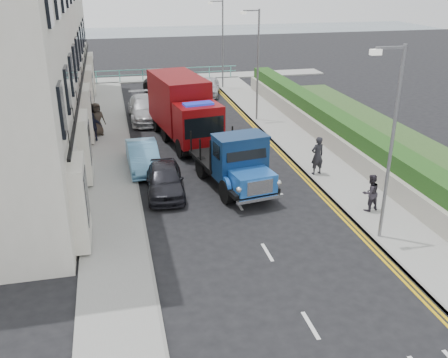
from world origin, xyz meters
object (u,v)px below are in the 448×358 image
lamp_far (221,39)px  parked_car_front (165,179)px  lamp_mid (256,59)px  pedestrian_east_near (317,156)px  lamp_near (390,135)px  red_lorry (183,108)px  bedford_lorry (238,166)px

lamp_far → parked_car_front: bearing=-109.3°
lamp_mid → parked_car_front: (-7.07, -10.18, -3.32)m
lamp_mid → parked_car_front: lamp_mid is taller
lamp_mid → lamp_far: same height
pedestrian_east_near → lamp_near: bearing=75.7°
lamp_near → pedestrian_east_near: bearing=87.9°
red_lorry → pedestrian_east_near: size_ratio=3.89×
lamp_near → lamp_mid: 16.00m
red_lorry → pedestrian_east_near: 8.73m
pedestrian_east_near → lamp_mid: bearing=-101.0°
parked_car_front → lamp_far: bearing=74.3°
lamp_near → pedestrian_east_near: (0.22, 6.21, -2.95)m
red_lorry → parked_car_front: size_ratio=1.81×
red_lorry → bedford_lorry: bearing=-89.4°
bedford_lorry → parked_car_front: bearing=161.6°
red_lorry → lamp_mid: bearing=21.1°
pedestrian_east_near → lamp_far: bearing=-101.7°
lamp_near → parked_car_front: (-7.07, 5.82, -3.32)m
bedford_lorry → parked_car_front: bedford_lorry is taller
lamp_near → red_lorry: bearing=111.6°
lamp_near → parked_car_front: 9.74m
lamp_mid → red_lorry: bearing=-150.1°
lamp_near → bedford_lorry: lamp_near is taller
parked_car_front → pedestrian_east_near: pedestrian_east_near is taller
pedestrian_east_near → bedford_lorry: bearing=0.1°
bedford_lorry → red_lorry: (-1.29, 7.72, 0.72)m
lamp_near → lamp_mid: same height
lamp_near → bedford_lorry: bearing=126.1°
lamp_far → pedestrian_east_near: size_ratio=3.78×
lamp_near → lamp_far: bearing=90.0°
lamp_near → lamp_far: same height
lamp_mid → red_lorry: lamp_mid is taller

